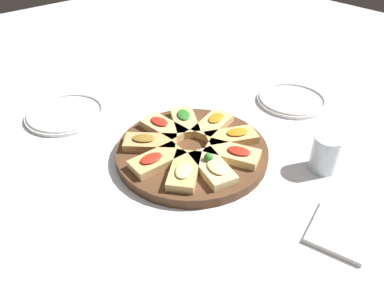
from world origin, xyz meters
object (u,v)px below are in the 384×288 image
at_px(plate_right, 291,99).
at_px(napkin_stack, 341,230).
at_px(water_glass, 326,153).
at_px(plate_left, 66,113).
at_px(serving_board, 192,151).

xyz_separation_m(plate_right, napkin_stack, (-0.35, -0.38, -0.00)).
xyz_separation_m(water_glass, napkin_stack, (-0.14, -0.13, -0.04)).
height_order(plate_right, napkin_stack, plate_right).
bearing_deg(plate_right, water_glass, -130.22).
relative_size(water_glass, napkin_stack, 0.70).
xyz_separation_m(plate_left, water_glass, (0.35, -0.62, 0.04)).
distance_m(serving_board, water_glass, 0.31).
relative_size(plate_left, water_glass, 2.56).
bearing_deg(water_glass, plate_left, 119.22).
height_order(serving_board, water_glass, water_glass).
distance_m(serving_board, plate_left, 0.41).
bearing_deg(serving_board, plate_right, 0.66).
height_order(serving_board, napkin_stack, serving_board).
relative_size(serving_board, plate_right, 1.77).
bearing_deg(napkin_stack, plate_right, 47.18).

